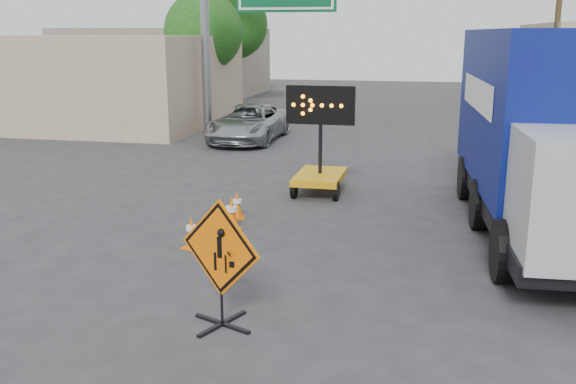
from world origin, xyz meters
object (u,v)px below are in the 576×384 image
(arrow_board, at_px, (320,169))
(pickup_truck, at_px, (248,123))
(construction_sign, at_px, (221,260))
(box_truck, at_px, (548,144))

(arrow_board, relative_size, pickup_truck, 0.56)
(construction_sign, bearing_deg, pickup_truck, 127.89)
(construction_sign, bearing_deg, box_truck, 71.23)
(construction_sign, height_order, box_truck, box_truck)
(arrow_board, relative_size, box_truck, 0.31)
(construction_sign, distance_m, arrow_board, 8.12)
(arrow_board, distance_m, pickup_truck, 8.73)
(pickup_truck, relative_size, box_truck, 0.56)
(construction_sign, relative_size, pickup_truck, 0.37)
(arrow_board, bearing_deg, construction_sign, -89.78)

